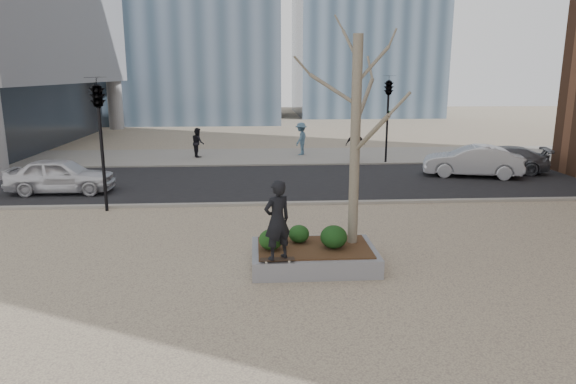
{
  "coord_description": "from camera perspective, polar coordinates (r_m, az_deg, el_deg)",
  "views": [
    {
      "loc": [
        -0.4,
        -11.78,
        4.61
      ],
      "look_at": [
        0.5,
        2.0,
        1.4
      ],
      "focal_mm": 32.0,
      "sensor_mm": 36.0,
      "label": 1
    }
  ],
  "objects": [
    {
      "name": "shrub_middle",
      "position": [
        12.79,
        1.22,
        -4.67
      ],
      "size": [
        0.52,
        0.52,
        0.44
      ],
      "primitive_type": "ellipsoid",
      "color": "#103312",
      "rests_on": "planter_mulch"
    },
    {
      "name": "far_sidewalk",
      "position": [
        29.15,
        -2.92,
        3.99
      ],
      "size": [
        60.0,
        6.0,
        0.02
      ],
      "primitive_type": "cube",
      "color": "gray",
      "rests_on": "ground"
    },
    {
      "name": "pedestrian_c",
      "position": [
        27.62,
        7.49,
        5.25
      ],
      "size": [
        1.04,
        0.45,
        1.76
      ],
      "primitive_type": "imported",
      "rotation": [
        0.0,
        0.0,
        3.12
      ],
      "color": "black",
      "rests_on": "far_sidewalk"
    },
    {
      "name": "car_silver",
      "position": [
        24.71,
        19.79,
        3.26
      ],
      "size": [
        4.53,
        2.67,
        1.41
      ],
      "primitive_type": "imported",
      "rotation": [
        0.0,
        0.0,
        4.42
      ],
      "color": "#ACAEB5",
      "rests_on": "street"
    },
    {
      "name": "pedestrian_a",
      "position": [
        29.12,
        -9.98,
        5.44
      ],
      "size": [
        0.84,
        0.95,
        1.63
      ],
      "primitive_type": "imported",
      "rotation": [
        0.0,
        0.0,
        1.9
      ],
      "color": "black",
      "rests_on": "far_sidewalk"
    },
    {
      "name": "skateboard",
      "position": [
        11.68,
        -1.18,
        -7.59
      ],
      "size": [
        0.79,
        0.23,
        0.08
      ],
      "primitive_type": null,
      "rotation": [
        0.0,
        0.0,
        0.04
      ],
      "color": "black",
      "rests_on": "planter"
    },
    {
      "name": "shrub_right",
      "position": [
        12.43,
        5.1,
        -4.99
      ],
      "size": [
        0.65,
        0.65,
        0.55
      ],
      "primitive_type": "ellipsoid",
      "color": "black",
      "rests_on": "planter_mulch"
    },
    {
      "name": "traffic_light_far",
      "position": [
        27.37,
        10.98,
        7.9
      ],
      "size": [
        0.6,
        2.48,
        4.5
      ],
      "primitive_type": null,
      "color": "black",
      "rests_on": "ground"
    },
    {
      "name": "ground",
      "position": [
        12.65,
        -1.69,
        -8.28
      ],
      "size": [
        120.0,
        120.0,
        0.0
      ],
      "primitive_type": "plane",
      "color": "tan",
      "rests_on": "ground"
    },
    {
      "name": "street",
      "position": [
        22.26,
        -2.63,
        1.14
      ],
      "size": [
        60.0,
        8.0,
        0.02
      ],
      "primitive_type": "cube",
      "color": "black",
      "rests_on": "ground"
    },
    {
      "name": "police_car",
      "position": [
        21.92,
        -23.94,
        1.69
      ],
      "size": [
        4.06,
        1.66,
        1.38
      ],
      "primitive_type": "imported",
      "rotation": [
        0.0,
        0.0,
        1.56
      ],
      "color": "silver",
      "rests_on": "street"
    },
    {
      "name": "car_third",
      "position": [
        26.19,
        22.49,
        3.37
      ],
      "size": [
        4.58,
        2.81,
        1.24
      ],
      "primitive_type": "imported",
      "rotation": [
        0.0,
        0.0,
        4.44
      ],
      "color": "#565962",
      "rests_on": "street"
    },
    {
      "name": "planter",
      "position": [
        12.65,
        2.88,
        -7.22
      ],
      "size": [
        3.0,
        2.0,
        0.45
      ],
      "primitive_type": "cube",
      "color": "gray",
      "rests_on": "ground"
    },
    {
      "name": "pedestrian_b",
      "position": [
        29.47,
        1.46,
        5.94
      ],
      "size": [
        1.12,
        1.37,
        1.85
      ],
      "primitive_type": "imported",
      "rotation": [
        0.0,
        0.0,
        4.29
      ],
      "color": "slate",
      "rests_on": "far_sidewalk"
    },
    {
      "name": "skateboarder",
      "position": [
        11.38,
        -1.21,
        -3.15
      ],
      "size": [
        0.79,
        0.7,
        1.81
      ],
      "primitive_type": "imported",
      "rotation": [
        0.0,
        0.0,
        3.65
      ],
      "color": "black",
      "rests_on": "skateboard"
    },
    {
      "name": "shrub_left",
      "position": [
        12.29,
        -1.92,
        -5.3
      ],
      "size": [
        0.58,
        0.58,
        0.49
      ],
      "primitive_type": "ellipsoid",
      "color": "#163F14",
      "rests_on": "planter_mulch"
    },
    {
      "name": "sycamore_tree",
      "position": [
        12.34,
        7.58,
        9.17
      ],
      "size": [
        2.8,
        2.8,
        6.6
      ],
      "primitive_type": null,
      "color": "gray",
      "rests_on": "planter_mulch"
    },
    {
      "name": "traffic_light_near",
      "position": [
        18.26,
        -19.99,
        4.87
      ],
      "size": [
        0.6,
        2.48,
        4.5
      ],
      "primitive_type": null,
      "color": "black",
      "rests_on": "ground"
    },
    {
      "name": "planter_mulch",
      "position": [
        12.56,
        2.89,
        -6.17
      ],
      "size": [
        2.7,
        1.7,
        0.04
      ],
      "primitive_type": "cube",
      "color": "#382314",
      "rests_on": "planter"
    }
  ]
}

